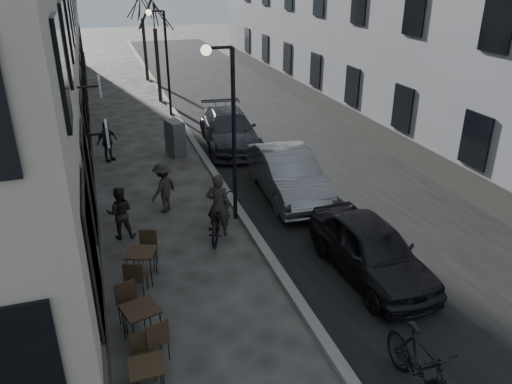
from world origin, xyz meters
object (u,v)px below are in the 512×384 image
bicycle (219,217)px  moped (421,366)px  streetlamp_near (228,116)px  pedestrian_far (107,142)px  utility_cabinet (175,138)px  bistro_set_b (142,321)px  tree_near (154,13)px  streetlamp_far (163,51)px  pedestrian_near (120,213)px  car_near (371,249)px  bistro_set_a (147,378)px  pedestrian_mid (163,188)px  tree_far (141,5)px  bistro_set_c (142,263)px  car_mid (288,174)px  car_far (229,129)px

bicycle → moped: size_ratio=1.01×
streetlamp_near → pedestrian_far: size_ratio=3.28×
utility_cabinet → bistro_set_b: bearing=-117.5°
streetlamp_near → pedestrian_far: bearing=117.1°
tree_near → streetlamp_far: bearing=-91.4°
pedestrian_far → utility_cabinet: bearing=-39.4°
pedestrian_near → car_near: (5.62, -3.76, -0.05)m
pedestrian_near → tree_near: bearing=-93.4°
bistro_set_a → pedestrian_mid: size_ratio=0.92×
car_near → tree_far: bearing=93.4°
bistro_set_a → tree_far: bearing=82.6°
streetlamp_near → streetlamp_far: size_ratio=1.00×
bistro_set_a → bistro_set_c: bearing=84.6°
pedestrian_near → pedestrian_mid: pedestrian_mid is taller
streetlamp_far → tree_far: bearing=89.5°
bistro_set_b → bistro_set_c: bearing=66.9°
tree_far → bistro_set_c: tree_far is taller
streetlamp_far → tree_near: 3.36m
utility_cabinet → pedestrian_far: (-2.59, 0.17, 0.08)m
car_near → tree_near: bearing=95.1°
tree_far → car_near: 25.31m
utility_cabinet → bicycle: size_ratio=0.66×
bistro_set_a → bistro_set_b: bistro_set_b is taller
streetlamp_near → bistro_set_b: streetlamp_near is taller
streetlamp_far → pedestrian_mid: streetlamp_far is taller
streetlamp_near → tree_far: tree_far is taller
moped → tree_far: bearing=93.1°
streetlamp_far → bistro_set_c: bearing=-101.1°
pedestrian_near → car_near: size_ratio=0.37×
bistro_set_c → pedestrian_near: size_ratio=1.09×
streetlamp_near → bistro_set_a: bearing=-117.2°
tree_near → bistro_set_a: size_ratio=3.93×
utility_cabinet → pedestrian_far: bearing=161.9°
tree_near → tree_far: (0.00, 6.00, 0.00)m
moped → streetlamp_near: bearing=100.9°
utility_cabinet → pedestrian_mid: bearing=-118.0°
utility_cabinet → car_near: size_ratio=0.34×
tree_near → moped: tree_near is taller
bistro_set_a → car_near: 6.05m
bicycle → pedestrian_near: bearing=8.6°
car_near → car_mid: bearing=90.6°
streetlamp_near → bicycle: bearing=-123.0°
bistro_set_a → pedestrian_mid: 7.38m
streetlamp_near → moped: 8.03m
streetlamp_far → tree_far: 9.12m
car_near → moped: (-1.10, -3.61, -0.07)m
bistro_set_a → car_near: car_near is taller
bicycle → pedestrian_mid: bearing=-34.2°
bistro_set_c → car_far: size_ratio=0.33×
streetlamp_near → bistro_set_a: streetlamp_near is taller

